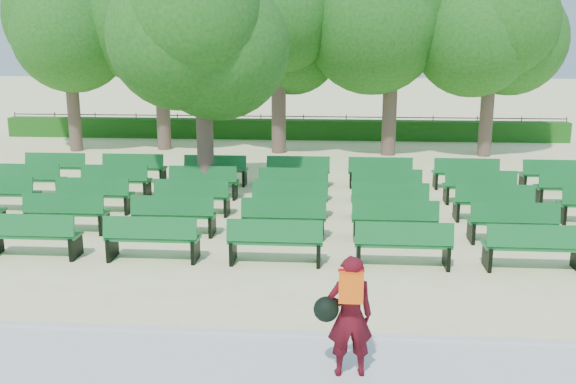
% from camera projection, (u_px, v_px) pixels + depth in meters
% --- Properties ---
extents(ground, '(120.00, 120.00, 0.00)m').
position_uv_depth(ground, '(235.00, 224.00, 16.34)').
color(ground, '#F1E99F').
extents(paving, '(30.00, 2.20, 0.06)m').
position_uv_depth(paving, '(154.00, 368.00, 9.17)').
color(paving, silver).
rests_on(paving, ground).
extents(curb, '(30.00, 0.12, 0.10)m').
position_uv_depth(curb, '(174.00, 331.00, 10.28)').
color(curb, silver).
rests_on(curb, ground).
extents(hedge, '(26.00, 0.70, 0.90)m').
position_uv_depth(hedge, '(281.00, 129.00, 29.80)').
color(hedge, '#1C5616').
rests_on(hedge, ground).
extents(fence, '(26.00, 0.10, 1.02)m').
position_uv_depth(fence, '(282.00, 137.00, 30.30)').
color(fence, black).
rests_on(fence, ground).
extents(tree_line, '(21.80, 6.80, 7.04)m').
position_uv_depth(tree_line, '(273.00, 154.00, 26.04)').
color(tree_line, '#205E19').
rests_on(tree_line, ground).
extents(bench_array, '(2.02, 0.75, 1.25)m').
position_uv_depth(bench_array, '(290.00, 213.00, 16.98)').
color(bench_array, '#116327').
rests_on(bench_array, ground).
extents(tree_among, '(4.34, 4.34, 6.27)m').
position_uv_depth(tree_among, '(202.00, 50.00, 17.94)').
color(tree_among, brown).
rests_on(tree_among, ground).
extents(person, '(0.84, 0.53, 1.74)m').
position_uv_depth(person, '(348.00, 314.00, 8.73)').
color(person, '#4A0A14').
rests_on(person, ground).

